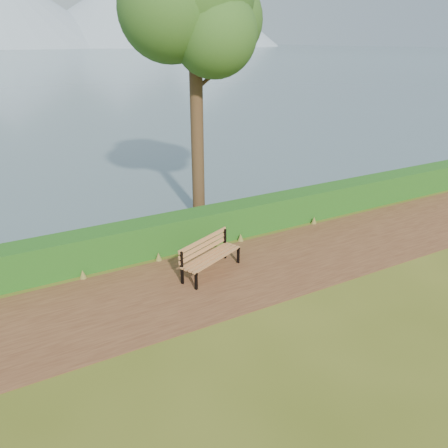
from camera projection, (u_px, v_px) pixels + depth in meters
ground at (228, 283)px, 11.21m from camera, size 140.00×140.00×0.00m
path at (222, 278)px, 11.45m from camera, size 40.00×3.40×0.01m
hedge at (186, 230)px, 13.12m from camera, size 32.00×0.85×1.00m
bench at (208, 254)px, 11.55m from camera, size 1.97×1.27×0.96m
tree at (194, 3)px, 12.88m from camera, size 4.69×3.86×9.10m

